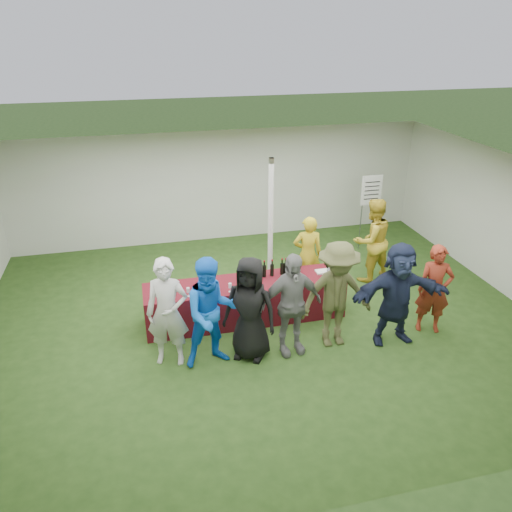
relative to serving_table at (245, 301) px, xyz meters
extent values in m
plane|color=#284719|center=(0.25, -0.13, -0.38)|extent=(60.00, 60.00, 0.00)
plane|color=white|center=(0.25, 3.87, 0.97)|extent=(10.00, 0.00, 10.00)
plane|color=white|center=(0.25, -4.13, 0.97)|extent=(10.00, 0.00, 10.00)
plane|color=white|center=(5.25, -0.13, 0.97)|extent=(0.00, 8.00, 8.00)
plane|color=white|center=(0.25, -0.13, 2.33)|extent=(10.00, 10.00, 0.00)
cylinder|color=silver|center=(0.75, 1.07, 0.98)|extent=(0.10, 0.10, 2.70)
cube|color=maroon|center=(0.00, 0.00, 0.00)|extent=(3.60, 0.80, 0.75)
cylinder|color=black|center=(0.29, 0.10, 0.48)|extent=(0.07, 0.07, 0.22)
cylinder|color=black|center=(0.29, 0.10, 0.64)|extent=(0.03, 0.03, 0.08)
cylinder|color=maroon|center=(0.29, 0.10, 0.69)|extent=(0.03, 0.03, 0.02)
cylinder|color=black|center=(0.39, 0.14, 0.48)|extent=(0.07, 0.07, 0.22)
cylinder|color=black|center=(0.39, 0.14, 0.64)|extent=(0.03, 0.03, 0.08)
cylinder|color=maroon|center=(0.39, 0.14, 0.69)|extent=(0.03, 0.03, 0.02)
cylinder|color=black|center=(0.54, 0.15, 0.48)|extent=(0.07, 0.07, 0.22)
cylinder|color=black|center=(0.54, 0.15, 0.64)|extent=(0.03, 0.03, 0.08)
cylinder|color=maroon|center=(0.54, 0.15, 0.69)|extent=(0.03, 0.03, 0.02)
cylinder|color=black|center=(0.73, 0.16, 0.48)|extent=(0.07, 0.07, 0.22)
cylinder|color=black|center=(0.73, 0.16, 0.64)|extent=(0.03, 0.03, 0.08)
cylinder|color=maroon|center=(0.73, 0.16, 0.69)|extent=(0.03, 0.03, 0.02)
cylinder|color=black|center=(0.80, 0.14, 0.48)|extent=(0.07, 0.07, 0.22)
cylinder|color=black|center=(0.80, 0.14, 0.64)|extent=(0.03, 0.03, 0.08)
cylinder|color=maroon|center=(0.80, 0.14, 0.69)|extent=(0.03, 0.03, 0.02)
cylinder|color=black|center=(0.93, 0.17, 0.48)|extent=(0.07, 0.07, 0.22)
cylinder|color=black|center=(0.93, 0.17, 0.64)|extent=(0.03, 0.03, 0.08)
cylinder|color=maroon|center=(0.93, 0.17, 0.69)|extent=(0.03, 0.03, 0.02)
cylinder|color=black|center=(1.06, 0.17, 0.48)|extent=(0.07, 0.07, 0.22)
cylinder|color=black|center=(1.06, 0.17, 0.64)|extent=(0.03, 0.03, 0.08)
cylinder|color=maroon|center=(1.06, 0.17, 0.69)|extent=(0.03, 0.03, 0.02)
cylinder|color=silver|center=(-1.46, -0.26, 0.38)|extent=(0.06, 0.06, 0.00)
cylinder|color=silver|center=(-1.46, -0.26, 0.42)|extent=(0.01, 0.01, 0.07)
cylinder|color=silver|center=(-1.46, -0.26, 0.50)|extent=(0.06, 0.06, 0.08)
cylinder|color=silver|center=(-1.04, -0.26, 0.38)|extent=(0.06, 0.06, 0.00)
cylinder|color=silver|center=(-1.04, -0.26, 0.42)|extent=(0.01, 0.01, 0.07)
cylinder|color=silver|center=(-1.04, -0.26, 0.50)|extent=(0.06, 0.06, 0.08)
cylinder|color=#3E060A|center=(-1.04, -0.26, 0.47)|extent=(0.05, 0.05, 0.02)
cylinder|color=silver|center=(-0.80, -0.24, 0.38)|extent=(0.06, 0.06, 0.00)
cylinder|color=silver|center=(-0.80, -0.24, 0.42)|extent=(0.01, 0.01, 0.07)
cylinder|color=silver|center=(-0.80, -0.24, 0.50)|extent=(0.06, 0.06, 0.08)
cylinder|color=#3E060A|center=(-0.80, -0.24, 0.47)|extent=(0.05, 0.05, 0.02)
cylinder|color=silver|center=(-0.32, -0.27, 0.38)|extent=(0.06, 0.06, 0.00)
cylinder|color=silver|center=(-0.32, -0.27, 0.42)|extent=(0.01, 0.01, 0.07)
cylinder|color=silver|center=(-0.32, -0.27, 0.50)|extent=(0.06, 0.06, 0.08)
cylinder|color=#3E060A|center=(-0.32, -0.27, 0.47)|extent=(0.05, 0.05, 0.02)
cylinder|color=silver|center=(-0.02, 0.08, 0.47)|extent=(0.07, 0.07, 0.20)
cylinder|color=silver|center=(-0.02, 0.08, 0.59)|extent=(0.03, 0.03, 0.03)
cube|color=white|center=(1.49, 0.05, 0.39)|extent=(0.25, 0.18, 0.03)
cylinder|color=slate|center=(1.59, -0.22, 0.46)|extent=(0.25, 0.25, 0.18)
cylinder|color=slate|center=(3.33, 2.42, 0.18)|extent=(0.02, 0.02, 1.10)
cylinder|color=slate|center=(3.73, 2.42, 0.18)|extent=(0.02, 0.02, 1.10)
cube|color=white|center=(3.53, 2.42, 1.07)|extent=(0.50, 0.02, 0.70)
cube|color=black|center=(3.53, 2.41, 1.27)|extent=(0.36, 0.01, 0.02)
cube|color=black|center=(3.53, 2.41, 1.17)|extent=(0.36, 0.01, 0.02)
cube|color=black|center=(3.53, 2.41, 1.07)|extent=(0.36, 0.01, 0.02)
cube|color=black|center=(3.53, 2.41, 0.97)|extent=(0.36, 0.01, 0.02)
cube|color=black|center=(3.53, 2.41, 0.88)|extent=(0.36, 0.01, 0.02)
imported|color=gold|center=(1.44, 0.77, 0.42)|extent=(0.65, 0.49, 1.59)
imported|color=gold|center=(2.87, 0.91, 0.52)|extent=(0.99, 0.85, 1.79)
imported|color=beige|center=(-1.44, -0.96, 0.53)|extent=(0.75, 0.59, 1.81)
imported|color=blue|center=(-0.78, -1.15, 0.54)|extent=(0.96, 0.78, 1.83)
imported|color=black|center=(-0.17, -1.10, 0.50)|extent=(1.02, 0.91, 1.75)
imported|color=slate|center=(0.50, -1.15, 0.51)|extent=(1.08, 0.53, 1.77)
imported|color=#484A28|center=(1.28, -1.11, 0.56)|extent=(1.21, 0.70, 1.87)
imported|color=#1A213B|center=(2.29, -1.26, 0.53)|extent=(1.70, 0.61, 1.80)
imported|color=maroon|center=(3.08, -1.12, 0.43)|extent=(0.69, 0.57, 1.61)
camera|label=1|loc=(-1.66, -7.68, 4.59)|focal=35.00mm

